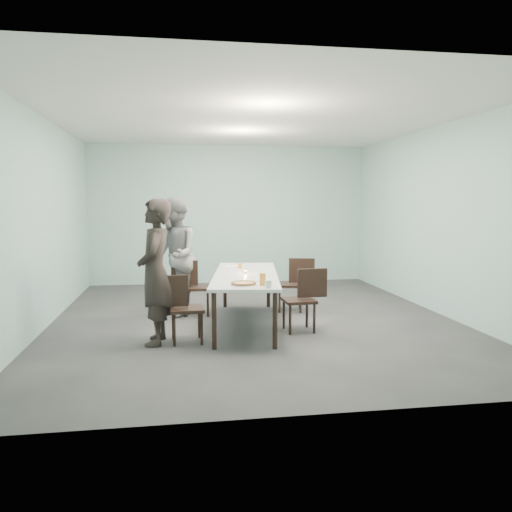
{
  "coord_description": "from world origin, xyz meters",
  "views": [
    {
      "loc": [
        -1.12,
        -7.42,
        1.8
      ],
      "look_at": [
        0.0,
        -0.28,
        1.0
      ],
      "focal_mm": 35.0,
      "sensor_mm": 36.0,
      "label": 1
    }
  ],
  "objects": [
    {
      "name": "diner_near",
      "position": [
        -1.41,
        -1.12,
        0.92
      ],
      "size": [
        0.49,
        0.7,
        1.83
      ],
      "primitive_type": "imported",
      "rotation": [
        0.0,
        0.0,
        -1.64
      ],
      "color": "black",
      "rests_on": "ground"
    },
    {
      "name": "beer_glass",
      "position": [
        -0.08,
        -1.34,
        0.82
      ],
      "size": [
        0.08,
        0.08,
        0.15
      ],
      "primitive_type": "cylinder",
      "color": "orange",
      "rests_on": "table"
    },
    {
      "name": "chair_far_left",
      "position": [
        -0.92,
        0.43,
        0.5
      ],
      "size": [
        0.62,
        0.44,
        0.87
      ],
      "rotation": [
        0.0,
        0.0,
        -0.06
      ],
      "color": "black",
      "rests_on": "ground"
    },
    {
      "name": "chair_near_right",
      "position": [
        0.6,
        -0.81,
        0.5
      ],
      "size": [
        0.62,
        0.44,
        0.87
      ],
      "rotation": [
        0.0,
        0.0,
        3.18
      ],
      "color": "black",
      "rests_on": "ground"
    },
    {
      "name": "chair_near_left",
      "position": [
        -1.1,
        -1.13,
        0.5
      ],
      "size": [
        0.62,
        0.44,
        0.87
      ],
      "rotation": [
        0.0,
        0.0,
        0.05
      ],
      "color": "black",
      "rests_on": "ground"
    },
    {
      "name": "chair_far_right",
      "position": [
        0.76,
        0.46,
        0.5
      ],
      "size": [
        0.64,
        0.5,
        0.87
      ],
      "rotation": [
        0.0,
        0.0,
        2.94
      ],
      "color": "black",
      "rests_on": "ground"
    },
    {
      "name": "pizza",
      "position": [
        -0.32,
        -1.29,
        0.77
      ],
      "size": [
        0.34,
        0.34,
        0.04
      ],
      "color": "white",
      "rests_on": "table"
    },
    {
      "name": "diner_far",
      "position": [
        -1.19,
        0.45,
        0.93
      ],
      "size": [
        0.82,
        0.99,
        1.87
      ],
      "primitive_type": "imported",
      "rotation": [
        0.0,
        0.0,
        -1.44
      ],
      "color": "gray",
      "rests_on": "ground"
    },
    {
      "name": "amber_tumbler",
      "position": [
        -0.17,
        0.28,
        0.79
      ],
      "size": [
        0.07,
        0.07,
        0.08
      ],
      "primitive_type": "cylinder",
      "color": "orange",
      "rests_on": "table"
    },
    {
      "name": "room_shell",
      "position": [
        0.0,
        0.0,
        2.03
      ],
      "size": [
        6.02,
        7.02,
        3.01
      ],
      "color": "#9EC6C3",
      "rests_on": "ground"
    },
    {
      "name": "water_tumbler",
      "position": [
        -0.05,
        -1.54,
        0.8
      ],
      "size": [
        0.08,
        0.08,
        0.09
      ],
      "primitive_type": "cylinder",
      "color": "silver",
      "rests_on": "table"
    },
    {
      "name": "tealight",
      "position": [
        -0.16,
        -0.33,
        0.77
      ],
      "size": [
        0.06,
        0.06,
        0.05
      ],
      "color": "silver",
      "rests_on": "table"
    },
    {
      "name": "side_plate",
      "position": [
        -0.13,
        -0.97,
        0.76
      ],
      "size": [
        0.18,
        0.18,
        0.01
      ],
      "primitive_type": "cylinder",
      "color": "white",
      "rests_on": "table"
    },
    {
      "name": "menu",
      "position": [
        -0.23,
        0.51,
        0.75
      ],
      "size": [
        0.33,
        0.26,
        0.01
      ],
      "primitive_type": "cube",
      "rotation": [
        0.0,
        0.0,
        -0.15
      ],
      "color": "silver",
      "rests_on": "table"
    },
    {
      "name": "table",
      "position": [
        -0.16,
        -0.34,
        0.69
      ],
      "size": [
        1.27,
        2.7,
        0.75
      ],
      "rotation": [
        0.0,
        0.0,
        -0.15
      ],
      "color": "white",
      "rests_on": "ground"
    },
    {
      "name": "ground",
      "position": [
        0.0,
        0.0,
        0.0
      ],
      "size": [
        7.0,
        7.0,
        0.0
      ],
      "primitive_type": "plane",
      "color": "#333335",
      "rests_on": "ground"
    }
  ]
}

